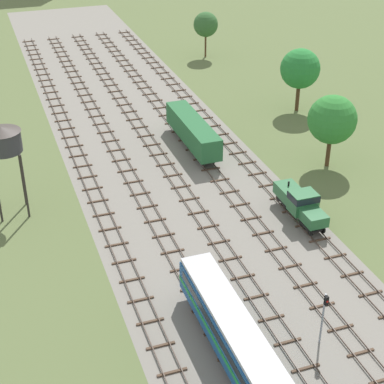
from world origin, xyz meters
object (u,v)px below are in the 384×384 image
object	(u,v)px
freight_boxcar_centre_mid	(193,130)
signal_post_nearest	(324,312)
water_tower	(3,141)
shunter_loco_centre_right_near	(301,202)
passenger_coach_left_nearest	(246,355)

from	to	relation	value
freight_boxcar_centre_mid	signal_post_nearest	bearing A→B (deg)	-93.73
water_tower	signal_post_nearest	distance (m)	36.03
shunter_loco_centre_right_near	signal_post_nearest	bearing A→B (deg)	-112.99
signal_post_nearest	water_tower	bearing A→B (deg)	126.48
passenger_coach_left_nearest	water_tower	bearing A→B (deg)	114.55
passenger_coach_left_nearest	signal_post_nearest	xyz separation A→B (m)	(7.32, 1.71, 0.55)
shunter_loco_centre_right_near	freight_boxcar_centre_mid	size ratio (longest dim) A/B	0.60
freight_boxcar_centre_mid	water_tower	xyz separation A→B (m)	(-23.63, -8.83, 6.08)
freight_boxcar_centre_mid	signal_post_nearest	world-z (taller)	signal_post_nearest
freight_boxcar_centre_mid	signal_post_nearest	xyz separation A→B (m)	(-2.45, -37.48, 0.71)
shunter_loco_centre_right_near	passenger_coach_left_nearest	bearing A→B (deg)	-127.68
water_tower	signal_post_nearest	world-z (taller)	water_tower
water_tower	signal_post_nearest	bearing A→B (deg)	-53.52
passenger_coach_left_nearest	freight_boxcar_centre_mid	xyz separation A→B (m)	(9.76, 39.18, -0.16)
water_tower	signal_post_nearest	xyz separation A→B (m)	(21.18, -28.64, -5.37)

